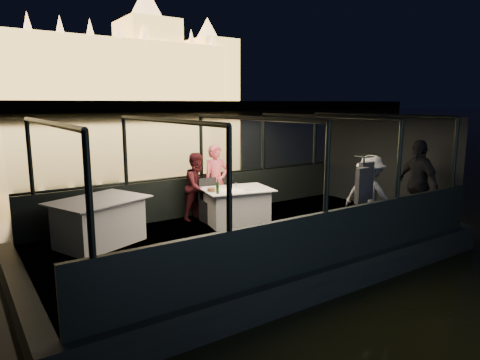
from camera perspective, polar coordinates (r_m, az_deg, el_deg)
boat_hull at (r=8.75m, az=1.50°, el=-10.43°), size 8.60×4.40×1.00m
boat_deck at (r=8.59m, az=1.51°, el=-7.44°), size 8.00×4.00×0.04m
gunwale_port at (r=10.11m, az=-5.10°, el=-2.02°), size 8.00×0.08×0.90m
gunwale_starboard at (r=7.00m, az=11.20°, el=-7.74°), size 8.00×0.08×0.90m
cabin_glass_port at (r=9.93m, az=-5.21°, el=4.48°), size 8.00×0.02×1.40m
cabin_glass_starboard at (r=6.74m, az=11.54°, el=1.61°), size 8.00×0.02×1.40m
cabin_roof_glass at (r=8.19m, az=1.59°, el=8.22°), size 8.00×4.00×0.02m
end_wall_fore at (r=6.84m, az=-26.84°, el=-3.00°), size 0.02×4.00×2.30m
end_wall_aft at (r=11.10m, az=18.58°, el=2.26°), size 0.02×4.00×2.30m
canopy_ribs at (r=8.31m, az=1.55°, el=0.27°), size 8.00×4.00×2.30m
dining_table_central at (r=9.29m, az=-0.42°, el=-3.48°), size 1.63×1.32×0.77m
dining_table_aft at (r=8.33m, az=-18.22°, el=-5.62°), size 1.94×1.70×0.86m
chair_port_left at (r=9.46m, az=-3.77°, el=-2.85°), size 0.44×0.44×0.93m
chair_port_right at (r=9.71m, az=-1.90°, el=-2.49°), size 0.43×0.43×0.92m
coat_stand at (r=8.14m, az=15.96°, el=-2.12°), size 0.56×0.51×1.68m
person_woman_coral at (r=9.76m, az=-3.19°, el=-0.63°), size 0.63×0.45×1.66m
person_man_maroon at (r=9.53m, az=-5.67°, el=-0.93°), size 0.88×0.78×1.51m
passenger_stripe at (r=8.73m, az=16.93°, el=-1.70°), size 0.81×1.15×1.60m
passenger_dark at (r=9.72m, az=22.51°, el=-0.85°), size 0.70×1.17×1.85m
wine_bottle at (r=8.71m, az=-3.01°, el=-0.85°), size 0.07×0.07×0.30m
bread_basket at (r=8.93m, az=-3.81°, el=-1.30°), size 0.21×0.21×0.07m
amber_candle at (r=9.06m, az=-1.19°, el=-1.11°), size 0.06×0.06×0.07m
plate_near at (r=9.09m, az=1.02°, el=-1.27°), size 0.23×0.23×0.01m
plate_far at (r=8.97m, az=-3.93°, el=-1.46°), size 0.28×0.28×0.01m
wine_glass_white at (r=8.72m, az=-3.02°, el=-1.20°), size 0.08×0.08×0.17m
wine_glass_red at (r=9.30m, az=-1.21°, el=-0.47°), size 0.07×0.07×0.21m
wine_glass_empty at (r=8.83m, az=-0.55°, el=-1.04°), size 0.07×0.07×0.19m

